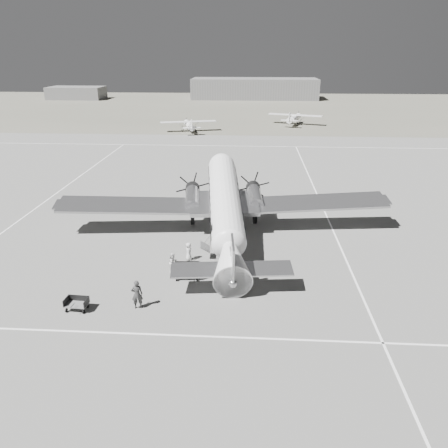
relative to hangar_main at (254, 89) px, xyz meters
The scene contains 16 objects.
ground 120.15m from the hangar_main, 92.39° to the right, with size 260.00×260.00×0.00m, color slate.
taxi_line_near 134.13m from the hangar_main, 92.14° to the right, with size 60.00×0.15×0.01m, color white.
taxi_line_right 120.25m from the hangar_main, 86.66° to the right, with size 0.15×80.00×0.01m, color white.
taxi_line_left 112.43m from the hangar_main, 101.81° to the right, with size 0.15×60.00×0.01m, color white.
taxi_line_horizon 80.22m from the hangar_main, 93.58° to the right, with size 90.00×0.15×0.01m, color white.
grass_infield 25.71m from the hangar_main, 101.31° to the right, with size 260.00×90.00×0.01m, color #605D51.
hangar_main is the anchor object (origin of this frame).
shed_secondary 60.22m from the hangar_main, behind, with size 18.00×10.00×4.00m, color #5D5D5D.
dc3_airliner 119.98m from the hangar_main, 91.31° to the right, with size 30.08×20.87×5.73m, color #A6A6A9, non-canonical shape.
light_plane_left 67.80m from the hangar_main, 101.34° to the right, with size 11.31×9.17×2.35m, color white, non-canonical shape.
light_plane_right 56.82m from the hangar_main, 81.15° to the right, with size 12.01×9.75×2.49m, color white, non-canonical shape.
baggage_cart_near 127.25m from the hangar_main, 92.29° to the right, with size 1.91×1.35×1.08m, color #5D5D5D, non-canonical shape.
baggage_cart_far 132.28m from the hangar_main, 94.97° to the right, with size 1.48×1.04×0.83m, color #5D5D5D, non-canonical shape.
ground_crew 131.51m from the hangar_main, 93.34° to the right, with size 0.72×0.47×1.97m, color #2F2F2F.
ramp_agent 126.49m from the hangar_main, 92.82° to the right, with size 0.76×0.59×1.57m, color silver.
passenger 124.37m from the hangar_main, 92.47° to the right, with size 0.71×0.46×1.46m, color #BABAB8.
Camera 1 is at (4.32, -34.86, 15.34)m, focal length 35.00 mm.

